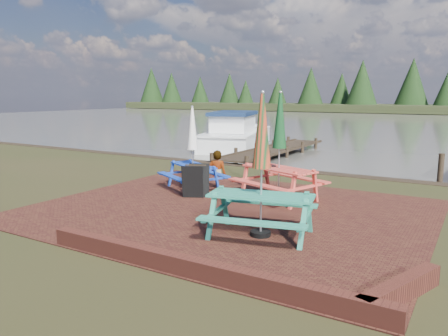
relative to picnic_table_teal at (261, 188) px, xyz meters
name	(u,v)px	position (x,y,z in m)	size (l,w,h in m)	color
ground	(206,221)	(-1.50, 0.34, -0.98)	(120.00, 120.00, 0.00)	black
paving	(229,210)	(-1.50, 1.34, -0.97)	(9.00, 7.50, 0.02)	#361511
brick_wall	(238,273)	(0.64, -2.07, -0.83)	(6.21, 1.79, 0.30)	#4C1E16
water	(422,124)	(-1.50, 37.34, -0.98)	(120.00, 60.00, 0.02)	#4A4940
picnic_table_teal	(261,188)	(0.00, 0.00, 0.00)	(2.35, 2.18, 2.78)	#277F66
picnic_table_red	(279,163)	(-0.94, 2.98, 0.01)	(2.51, 2.38, 2.80)	#D24336
picnic_table_blue	(193,161)	(-3.60, 2.87, -0.14)	(2.25, 2.17, 2.40)	#163AA6
chalkboard	(196,181)	(-2.91, 2.01, -0.51)	(0.60, 0.74, 0.90)	black
jetty	(274,150)	(-5.00, 11.62, -0.86)	(1.76, 9.08, 1.00)	black
boat_jetty	(236,136)	(-8.26, 13.76, -0.52)	(4.67, 8.04, 2.21)	white
person	(217,151)	(-4.07, 4.97, -0.10)	(0.64, 0.42, 1.75)	gray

